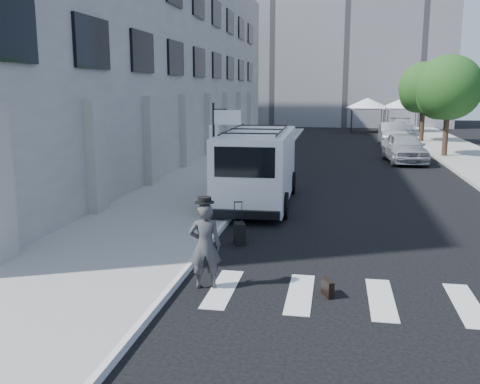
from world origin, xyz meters
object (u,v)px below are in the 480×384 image
at_px(businessman, 205,246).
at_px(cargo_van, 258,166).
at_px(briefcase, 328,288).
at_px(parked_car_b, 393,134).
at_px(parked_car_a, 404,148).
at_px(suitcase, 239,233).
at_px(parked_car_c, 401,127).

distance_m(businessman, cargo_van, 8.53).
xyz_separation_m(briefcase, cargo_van, (-2.65, 8.52, 1.16)).
height_order(businessman, parked_car_b, businessman).
relative_size(briefcase, parked_car_a, 0.09).
bearing_deg(suitcase, parked_car_a, 48.79).
bearing_deg(cargo_van, parked_car_b, 71.09).
distance_m(businessman, briefcase, 2.62).
distance_m(briefcase, parked_car_b, 29.83).
relative_size(parked_car_a, parked_car_b, 0.99).
distance_m(briefcase, cargo_van, 9.00).
xyz_separation_m(parked_car_a, parked_car_b, (0.22, 8.97, -0.02)).
distance_m(suitcase, parked_car_c, 35.78).
xyz_separation_m(parked_car_b, parked_car_c, (1.58, 8.54, -0.08)).
xyz_separation_m(briefcase, suitcase, (-2.38, 3.21, 0.13)).
bearing_deg(briefcase, parked_car_a, 57.58).
bearing_deg(parked_car_a, businessman, -112.07).
bearing_deg(suitcase, parked_car_b, 54.77).
bearing_deg(briefcase, cargo_van, 85.49).
xyz_separation_m(suitcase, parked_car_a, (6.23, 17.35, 0.53)).
height_order(briefcase, suitcase, suitcase).
distance_m(parked_car_b, parked_car_c, 8.68).
height_order(briefcase, parked_car_a, parked_car_a).
xyz_separation_m(parked_car_a, parked_car_c, (1.80, 17.51, -0.10)).
bearing_deg(cargo_van, briefcase, -73.87).
bearing_deg(parked_car_c, cargo_van, -102.00).
height_order(parked_car_a, parked_car_c, parked_car_a).
xyz_separation_m(cargo_van, parked_car_b, (6.73, 21.02, -0.51)).
relative_size(cargo_van, parked_car_b, 1.41).
relative_size(briefcase, cargo_van, 0.06).
height_order(businessman, parked_car_a, businessman).
relative_size(parked_car_b, parked_car_c, 0.97).
bearing_deg(parked_car_a, suitcase, -114.61).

